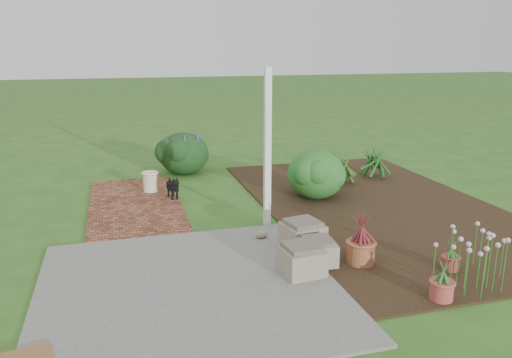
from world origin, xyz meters
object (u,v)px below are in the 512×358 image
object	(u,v)px
black_dog	(173,186)
cream_ceramic_urn	(150,182)
stone_trough_near	(302,261)
evergreen_shrub	(316,173)

from	to	relation	value
black_dog	cream_ceramic_urn	xyz separation A→B (m)	(-0.38, 0.61, -0.05)
stone_trough_near	cream_ceramic_urn	xyz separation A→B (m)	(-1.54, 4.23, 0.02)
stone_trough_near	cream_ceramic_urn	size ratio (longest dim) A/B	1.32
stone_trough_near	evergreen_shrub	world-z (taller)	evergreen_shrub
stone_trough_near	black_dog	size ratio (longest dim) A/B	1.08
stone_trough_near	evergreen_shrub	bearing A→B (deg)	64.56
evergreen_shrub	black_dog	bearing A→B (deg)	167.19
cream_ceramic_urn	evergreen_shrub	size ratio (longest dim) A/B	0.34
black_dog	evergreen_shrub	xyz separation A→B (m)	(2.61, -0.59, 0.22)
cream_ceramic_urn	evergreen_shrub	distance (m)	3.23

